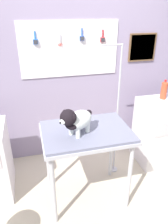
{
  "coord_description": "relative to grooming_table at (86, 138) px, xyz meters",
  "views": [
    {
      "loc": [
        -0.57,
        -1.53,
        2.02
      ],
      "look_at": [
        -0.09,
        0.35,
        1.08
      ],
      "focal_mm": 35.27,
      "sensor_mm": 36.0,
      "label": 1
    }
  ],
  "objects": [
    {
      "name": "cabinet_right",
      "position": [
        1.21,
        0.42,
        -0.34
      ],
      "size": [
        0.68,
        0.54,
        0.9
      ],
      "color": "silver",
      "rests_on": "ground"
    },
    {
      "name": "dog",
      "position": [
        -0.12,
        -0.06,
        0.26
      ],
      "size": [
        0.39,
        0.33,
        0.3
      ],
      "color": "white",
      "rests_on": "grooming_table"
    },
    {
      "name": "grooming_table",
      "position": [
        0.0,
        0.0,
        0.0
      ],
      "size": [
        0.91,
        0.64,
        0.89
      ],
      "color": "#B7B7BC",
      "rests_on": "ground"
    },
    {
      "name": "ground",
      "position": [
        0.07,
        -0.32,
        -0.81
      ],
      "size": [
        4.4,
        4.0,
        0.04
      ],
      "primitive_type": "cube",
      "color": "beige"
    },
    {
      "name": "soda_bottle",
      "position": [
        1.19,
        0.52,
        0.23
      ],
      "size": [
        0.08,
        0.08,
        0.26
      ],
      "color": "#BE4829",
      "rests_on": "cabinet_right"
    },
    {
      "name": "rear_wall_panel",
      "position": [
        0.08,
        0.96,
        0.37
      ],
      "size": [
        4.0,
        0.11,
        2.3
      ],
      "color": "#9385A1",
      "rests_on": "ground"
    },
    {
      "name": "grooming_arm",
      "position": [
        0.47,
        0.34,
        -0.01
      ],
      "size": [
        0.29,
        0.11,
        1.67
      ],
      "color": "#B7B7BC",
      "rests_on": "ground"
    }
  ]
}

